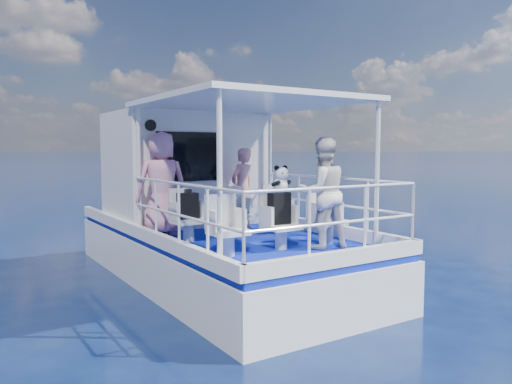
# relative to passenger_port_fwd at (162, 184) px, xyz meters

# --- Properties ---
(ground) EXTENTS (2000.00, 2000.00, 0.00)m
(ground) POSITION_rel_passenger_port_fwd_xyz_m (1.02, -1.01, -1.79)
(ground) COLOR #08143F
(ground) RESTS_ON ground
(hull) EXTENTS (3.00, 7.00, 1.60)m
(hull) POSITION_rel_passenger_port_fwd_xyz_m (1.02, -0.01, -1.79)
(hull) COLOR white
(hull) RESTS_ON ground
(deck) EXTENTS (2.90, 6.90, 0.10)m
(deck) POSITION_rel_passenger_port_fwd_xyz_m (1.02, -0.01, -0.94)
(deck) COLOR #0B1C9F
(deck) RESTS_ON hull
(cabin) EXTENTS (2.85, 2.00, 2.20)m
(cabin) POSITION_rel_passenger_port_fwd_xyz_m (1.02, 1.29, 0.21)
(cabin) COLOR white
(cabin) RESTS_ON deck
(canopy) EXTENTS (3.00, 3.20, 0.08)m
(canopy) POSITION_rel_passenger_port_fwd_xyz_m (1.02, -1.21, 1.35)
(canopy) COLOR white
(canopy) RESTS_ON cabin
(canopy_posts) EXTENTS (2.77, 2.97, 2.20)m
(canopy_posts) POSITION_rel_passenger_port_fwd_xyz_m (1.02, -1.26, 0.21)
(canopy_posts) COLOR white
(canopy_posts) RESTS_ON deck
(railings) EXTENTS (2.84, 3.59, 1.00)m
(railings) POSITION_rel_passenger_port_fwd_xyz_m (1.02, -1.59, -0.39)
(railings) COLOR white
(railings) RESTS_ON deck
(seat_port_fwd) EXTENTS (0.48, 0.46, 0.38)m
(seat_port_fwd) POSITION_rel_passenger_port_fwd_xyz_m (0.12, -0.81, -0.70)
(seat_port_fwd) COLOR silver
(seat_port_fwd) RESTS_ON deck
(seat_center_fwd) EXTENTS (0.48, 0.46, 0.38)m
(seat_center_fwd) POSITION_rel_passenger_port_fwd_xyz_m (1.02, -0.81, -0.70)
(seat_center_fwd) COLOR silver
(seat_center_fwd) RESTS_ON deck
(seat_stbd_fwd) EXTENTS (0.48, 0.46, 0.38)m
(seat_stbd_fwd) POSITION_rel_passenger_port_fwd_xyz_m (1.92, -0.81, -0.70)
(seat_stbd_fwd) COLOR silver
(seat_stbd_fwd) RESTS_ON deck
(seat_port_aft) EXTENTS (0.48, 0.46, 0.38)m
(seat_port_aft) POSITION_rel_passenger_port_fwd_xyz_m (0.12, -2.11, -0.70)
(seat_port_aft) COLOR silver
(seat_port_aft) RESTS_ON deck
(seat_center_aft) EXTENTS (0.48, 0.46, 0.38)m
(seat_center_aft) POSITION_rel_passenger_port_fwd_xyz_m (1.02, -2.11, -0.70)
(seat_center_aft) COLOR silver
(seat_center_aft) RESTS_ON deck
(seat_stbd_aft) EXTENTS (0.48, 0.46, 0.38)m
(seat_stbd_aft) POSITION_rel_passenger_port_fwd_xyz_m (1.92, -2.11, -0.70)
(seat_stbd_aft) COLOR silver
(seat_stbd_aft) RESTS_ON deck
(passenger_port_fwd) EXTENTS (0.73, 0.57, 1.79)m
(passenger_port_fwd) POSITION_rel_passenger_port_fwd_xyz_m (0.00, 0.00, 0.00)
(passenger_port_fwd) COLOR pink
(passenger_port_fwd) RESTS_ON deck
(passenger_stbd_fwd) EXTENTS (0.64, 0.53, 1.51)m
(passenger_stbd_fwd) POSITION_rel_passenger_port_fwd_xyz_m (1.55, -0.11, -0.14)
(passenger_stbd_fwd) COLOR pink
(passenger_stbd_fwd) RESTS_ON deck
(passenger_stbd_aft) EXTENTS (0.91, 0.78, 1.66)m
(passenger_stbd_aft) POSITION_rel_passenger_port_fwd_xyz_m (1.59, -2.36, -0.06)
(passenger_stbd_aft) COLOR white
(passenger_stbd_aft) RESTS_ON deck
(backpack_port) EXTENTS (0.31, 0.18, 0.41)m
(backpack_port) POSITION_rel_passenger_port_fwd_xyz_m (0.09, -0.86, -0.31)
(backpack_port) COLOR black
(backpack_port) RESTS_ON seat_port_fwd
(backpack_center) EXTENTS (0.31, 0.17, 0.47)m
(backpack_center) POSITION_rel_passenger_port_fwd_xyz_m (0.99, -2.10, -0.28)
(backpack_center) COLOR black
(backpack_center) RESTS_ON seat_center_aft
(compact_camera) EXTENTS (0.10, 0.06, 0.06)m
(compact_camera) POSITION_rel_passenger_port_fwd_xyz_m (0.09, -0.86, -0.07)
(compact_camera) COLOR black
(compact_camera) RESTS_ON backpack_port
(panda) EXTENTS (0.26, 0.21, 0.40)m
(panda) POSITION_rel_passenger_port_fwd_xyz_m (1.01, -2.11, 0.15)
(panda) COLOR silver
(panda) RESTS_ON backpack_center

